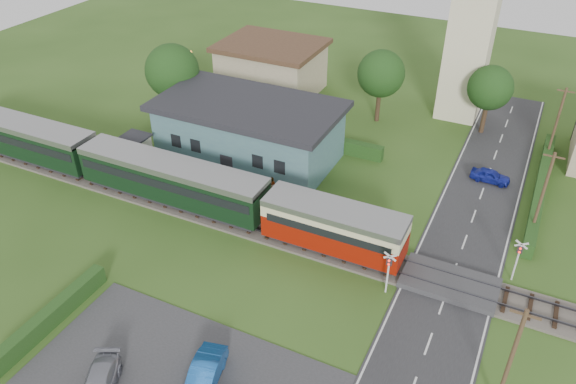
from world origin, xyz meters
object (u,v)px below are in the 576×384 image
at_px(equipment_hut, 136,149).
at_px(crossing_signal_near, 389,267).
at_px(station_building, 249,130).
at_px(church_tower, 475,15).
at_px(pedestrian_near, 272,187).
at_px(train, 139,170).
at_px(crossing_signal_far, 518,255).
at_px(pedestrian_far, 162,164).
at_px(house_west, 272,67).
at_px(car_on_road, 490,176).
at_px(car_park_blue, 204,376).

height_order(equipment_hut, crossing_signal_near, crossing_signal_near).
distance_m(station_building, church_tower, 23.89).
relative_size(equipment_hut, pedestrian_near, 1.41).
distance_m(train, crossing_signal_far, 28.75).
relative_size(equipment_hut, church_tower, 0.14).
relative_size(train, crossing_signal_far, 13.18).
relative_size(crossing_signal_far, pedestrian_far, 1.96).
relative_size(pedestrian_near, pedestrian_far, 1.08).
bearing_deg(crossing_signal_far, pedestrian_near, 176.26).
bearing_deg(station_building, house_west, 109.65).
relative_size(station_building, pedestrian_far, 9.55).
bearing_deg(crossing_signal_far, crossing_signal_near, -146.31).
height_order(house_west, car_on_road, house_west).
height_order(car_on_road, pedestrian_near, pedestrian_near).
relative_size(equipment_hut, pedestrian_far, 1.52).
height_order(crossing_signal_near, crossing_signal_far, same).
bearing_deg(train, car_on_road, 29.26).
bearing_deg(crossing_signal_far, church_tower, 110.02).
height_order(house_west, pedestrian_far, house_west).
relative_size(crossing_signal_near, car_on_road, 1.01).
xyz_separation_m(crossing_signal_near, car_park_blue, (-6.62, -11.19, -1.38)).
bearing_deg(house_west, crossing_signal_near, -49.89).
bearing_deg(church_tower, pedestrian_far, -130.71).
distance_m(equipment_hut, station_building, 9.92).
height_order(station_building, pedestrian_far, station_building).
bearing_deg(crossing_signal_near, crossing_signal_far, 33.69).
height_order(equipment_hut, car_park_blue, equipment_hut).
relative_size(house_west, pedestrian_near, 5.96).
height_order(pedestrian_near, pedestrian_far, pedestrian_near).
distance_m(house_west, car_park_blue, 39.52).
height_order(church_tower, car_on_road, church_tower).
xyz_separation_m(crossing_signal_near, car_on_road, (3.83, 16.57, -1.54)).
bearing_deg(train, station_building, 60.69).
bearing_deg(house_west, church_tower, 8.53).
distance_m(train, car_on_road, 29.02).
distance_m(pedestrian_near, pedestrian_far, 10.07).
xyz_separation_m(church_tower, crossing_signal_far, (8.60, -23.61, -8.08)).
xyz_separation_m(equipment_hut, pedestrian_near, (13.02, 0.41, -0.39)).
distance_m(crossing_signal_near, crossing_signal_far, 8.65).
relative_size(church_tower, pedestrian_far, 10.51).
relative_size(house_west, crossing_signal_far, 3.30).
distance_m(car_park_blue, pedestrian_near, 17.86).
bearing_deg(house_west, train, -90.12).
height_order(train, crossing_signal_near, train).
height_order(crossing_signal_near, car_on_road, crossing_signal_near).
distance_m(church_tower, car_on_road, 16.13).
relative_size(church_tower, crossing_signal_near, 5.37).
height_order(crossing_signal_near, car_park_blue, crossing_signal_near).
distance_m(train, car_park_blue, 20.17).
bearing_deg(church_tower, crossing_signal_far, -69.98).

